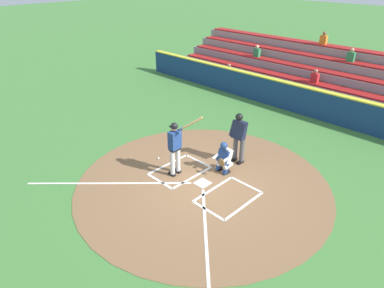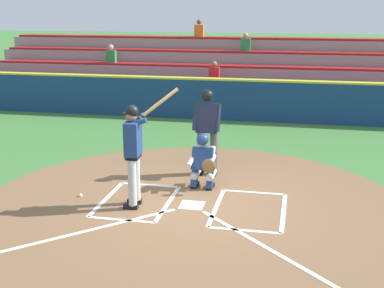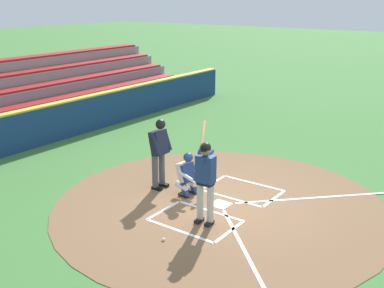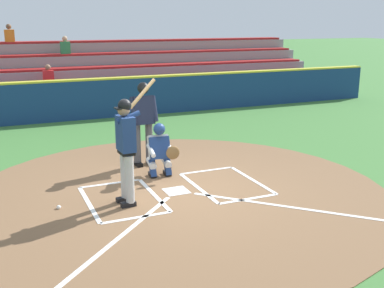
{
  "view_description": "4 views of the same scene",
  "coord_description": "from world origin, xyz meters",
  "px_view_note": "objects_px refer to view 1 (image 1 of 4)",
  "views": [
    {
      "loc": [
        -6.12,
        6.67,
        6.18
      ],
      "look_at": [
        0.45,
        0.03,
        1.26
      ],
      "focal_mm": 31.96,
      "sensor_mm": 36.0,
      "label": 1
    },
    {
      "loc": [
        -1.81,
        8.68,
        3.55
      ],
      "look_at": [
        0.06,
        -0.29,
        1.09
      ],
      "focal_mm": 48.67,
      "sensor_mm": 36.0,
      "label": 2
    },
    {
      "loc": [
        8.85,
        5.54,
        4.82
      ],
      "look_at": [
        -0.45,
        -1.17,
        1.21
      ],
      "focal_mm": 44.33,
      "sensor_mm": 36.0,
      "label": 3
    },
    {
      "loc": [
        3.03,
        7.81,
        3.15
      ],
      "look_at": [
        -0.34,
        -0.05,
        0.89
      ],
      "focal_mm": 44.07,
      "sensor_mm": 36.0,
      "label": 4
    }
  ],
  "objects_px": {
    "batter": "(175,145)",
    "catcher": "(224,157)",
    "plate_umpire": "(239,135)",
    "baseball": "(159,158)"
  },
  "relations": [
    {
      "from": "batter",
      "to": "catcher",
      "type": "distance_m",
      "value": 1.67
    },
    {
      "from": "batter",
      "to": "catcher",
      "type": "height_order",
      "value": "batter"
    },
    {
      "from": "batter",
      "to": "plate_umpire",
      "type": "bearing_deg",
      "value": -114.72
    },
    {
      "from": "batter",
      "to": "catcher",
      "type": "xyz_separation_m",
      "value": [
        -1.03,
        -1.21,
        -0.51
      ]
    },
    {
      "from": "batter",
      "to": "plate_umpire",
      "type": "xyz_separation_m",
      "value": [
        -0.95,
        -2.06,
        -0.02
      ]
    },
    {
      "from": "batter",
      "to": "catcher",
      "type": "relative_size",
      "value": 1.88
    },
    {
      "from": "batter",
      "to": "baseball",
      "type": "distance_m",
      "value": 1.6
    },
    {
      "from": "plate_umpire",
      "to": "catcher",
      "type": "bearing_deg",
      "value": 95.31
    },
    {
      "from": "batter",
      "to": "plate_umpire",
      "type": "relative_size",
      "value": 1.14
    },
    {
      "from": "catcher",
      "to": "plate_umpire",
      "type": "distance_m",
      "value": 0.98
    }
  ]
}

